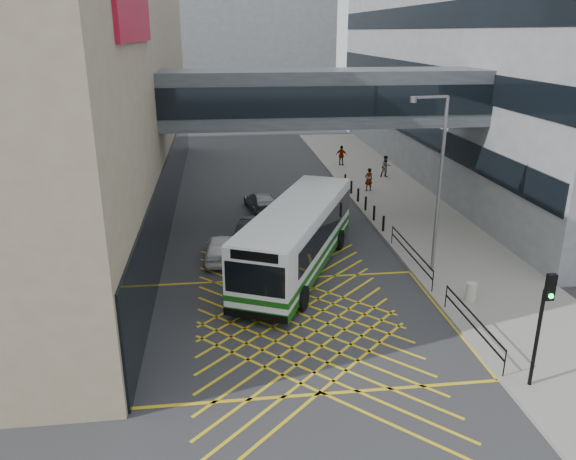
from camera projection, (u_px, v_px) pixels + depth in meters
name	position (u px, v px, depth m)	size (l,w,h in m)	color
ground	(300.00, 325.00, 22.20)	(120.00, 120.00, 0.00)	#333335
building_right	(559.00, 45.00, 44.09)	(24.09, 44.00, 20.00)	gray
building_far	(222.00, 47.00, 75.07)	(28.00, 16.00, 18.00)	gray
skybridge	(324.00, 98.00, 31.26)	(20.00, 4.10, 3.00)	#41464C
pavement	(402.00, 205.00, 37.25)	(6.00, 54.00, 0.16)	gray
box_junction	(300.00, 325.00, 22.20)	(12.00, 9.00, 0.01)	gold
bus	(298.00, 236.00, 26.79)	(7.30, 11.84, 3.30)	white
car_white	(220.00, 248.00, 28.40)	(1.64, 4.02, 1.28)	white
car_dark	(256.00, 229.00, 30.91)	(1.75, 4.46, 1.40)	black
car_silver	(261.00, 201.00, 36.29)	(1.71, 4.05, 1.26)	gray
traffic_light	(543.00, 314.00, 17.25)	(0.28, 0.46, 4.00)	black
street_lamp	(437.00, 175.00, 25.35)	(1.87, 0.48, 8.22)	slate
litter_bin	(471.00, 292.00, 23.79)	(0.46, 0.46, 0.80)	#ADA89E
kerb_railings	(435.00, 279.00, 24.28)	(0.05, 12.54, 1.00)	black
bollards	(362.00, 199.00, 36.75)	(0.14, 10.14, 0.90)	black
pedestrian_a	(369.00, 180.00, 40.09)	(0.65, 0.47, 1.65)	gray
pedestrian_b	(386.00, 167.00, 43.87)	(0.82, 0.48, 1.68)	gray
pedestrian_c	(342.00, 156.00, 47.80)	(0.98, 0.47, 1.66)	gray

